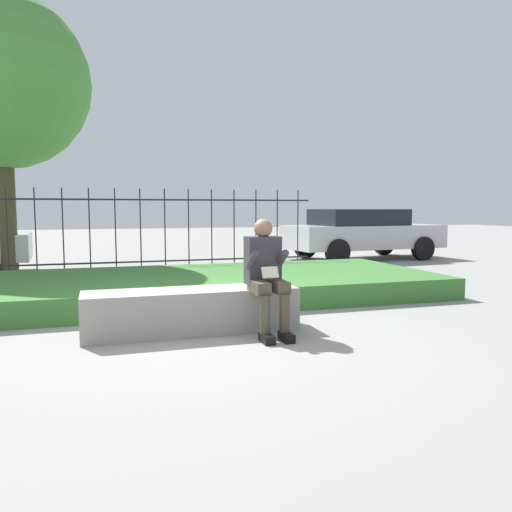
{
  "coord_description": "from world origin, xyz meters",
  "views": [
    {
      "loc": [
        -1.0,
        -5.55,
        1.41
      ],
      "look_at": [
        1.14,
        1.27,
        0.72
      ],
      "focal_mm": 35.0,
      "sensor_mm": 36.0,
      "label": 1
    }
  ],
  "objects_px": {
    "stone_bench": "(192,313)",
    "tree_behind_fence": "(1,82)",
    "car_parked_right": "(362,232)",
    "person_seated_reader": "(266,271)"
  },
  "relations": [
    {
      "from": "stone_bench",
      "to": "tree_behind_fence",
      "type": "xyz_separation_m",
      "value": [
        -2.77,
        5.64,
        3.68
      ]
    },
    {
      "from": "car_parked_right",
      "to": "tree_behind_fence",
      "type": "height_order",
      "value": "tree_behind_fence"
    },
    {
      "from": "stone_bench",
      "to": "tree_behind_fence",
      "type": "height_order",
      "value": "tree_behind_fence"
    },
    {
      "from": "stone_bench",
      "to": "tree_behind_fence",
      "type": "bearing_deg",
      "value": 116.12
    },
    {
      "from": "car_parked_right",
      "to": "tree_behind_fence",
      "type": "bearing_deg",
      "value": -177.42
    },
    {
      "from": "car_parked_right",
      "to": "person_seated_reader",
      "type": "bearing_deg",
      "value": -130.8
    },
    {
      "from": "stone_bench",
      "to": "person_seated_reader",
      "type": "distance_m",
      "value": 0.98
    },
    {
      "from": "stone_bench",
      "to": "car_parked_right",
      "type": "xyz_separation_m",
      "value": [
        5.95,
        6.73,
        0.53
      ]
    },
    {
      "from": "stone_bench",
      "to": "person_seated_reader",
      "type": "xyz_separation_m",
      "value": [
        0.78,
        -0.33,
        0.49
      ]
    },
    {
      "from": "person_seated_reader",
      "to": "car_parked_right",
      "type": "xyz_separation_m",
      "value": [
        5.18,
        7.06,
        0.03
      ]
    }
  ]
}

